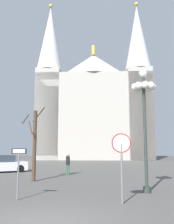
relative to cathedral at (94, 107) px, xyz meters
The scene contains 8 objects.
ground_plane 41.20m from the cathedral, 90.23° to the right, with size 120.00×120.00×0.00m, color #514F4C.
cathedral is the anchor object (origin of this frame).
stop_sign 38.15m from the cathedral, 86.36° to the right, with size 0.78×0.17×2.77m.
one_way_arrow_sign 37.82m from the cathedral, 93.13° to the right, with size 0.70×0.16×2.15m.
street_lamp 35.35m from the cathedral, 83.82° to the right, with size 1.27×1.27×6.23m.
bare_tree 31.96m from the cathedral, 95.48° to the right, with size 1.28×1.37×4.98m.
parked_car_near_white 27.87m from the cathedral, 106.50° to the right, with size 4.50×3.72×1.53m.
pedestrian_walking 28.62m from the cathedral, 92.55° to the right, with size 0.32×0.32×1.72m.
Camera 1 is at (1.77, -7.47, 2.20)m, focal length 39.77 mm.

